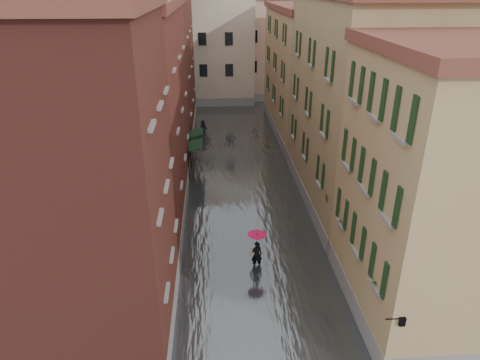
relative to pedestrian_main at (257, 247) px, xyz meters
name	(u,v)px	position (x,y,z in m)	size (l,w,h in m)	color
ground	(259,285)	(-0.03, -1.44, -1.29)	(120.00, 120.00, 0.00)	#555557
floodwater	(241,177)	(-0.03, 11.56, -1.19)	(10.00, 60.00, 0.20)	#464A4D
building_left_near	(87,190)	(-7.03, -3.44, 5.21)	(6.00, 8.00, 13.00)	maroon
building_left_mid	(133,116)	(-7.03, 7.56, 4.96)	(6.00, 14.00, 12.50)	maroon
building_left_far	(158,63)	(-7.03, 22.56, 5.71)	(6.00, 16.00, 14.00)	maroon
building_right_near	(435,197)	(6.97, -3.44, 4.46)	(6.00, 8.00, 11.50)	tan
building_right_mid	(355,108)	(6.97, 7.56, 5.21)	(6.00, 14.00, 13.00)	#99875D
building_right_far	(306,74)	(6.97, 22.56, 4.46)	(6.00, 16.00, 11.50)	tan
building_end_cream	(203,47)	(-3.03, 36.56, 5.21)	(12.00, 9.00, 13.00)	beige
building_end_pink	(273,49)	(5.97, 38.56, 4.71)	(10.00, 9.00, 12.00)	tan
awning_near	(195,144)	(-3.51, 12.64, 1.19)	(1.09, 3.22, 2.80)	black
awning_far	(196,135)	(-3.51, 14.74, 1.17)	(1.09, 2.77, 2.80)	black
wall_lantern	(401,321)	(4.30, -7.44, 1.72)	(0.71, 0.22, 0.35)	black
window_planters	(348,224)	(4.09, -1.69, 2.22)	(0.59, 8.18, 0.84)	#8F5E2F
pedestrian_main	(257,247)	(0.00, 0.00, 0.00)	(1.00, 1.00, 2.06)	black
pedestrian_far	(203,129)	(-3.03, 21.16, -0.40)	(0.86, 0.67, 1.77)	black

